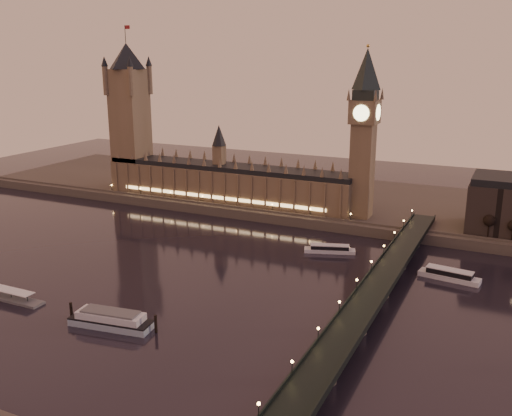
% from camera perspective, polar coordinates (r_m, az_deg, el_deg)
% --- Properties ---
extents(ground, '(700.00, 700.00, 0.00)m').
position_cam_1_polar(ground, '(280.19, -7.37, -6.87)').
color(ground, black).
rests_on(ground, ground).
extents(far_embankment, '(560.00, 130.00, 6.00)m').
position_cam_1_polar(far_embankment, '(411.22, 8.72, 0.70)').
color(far_embankment, '#423D35').
rests_on(far_embankment, ground).
extents(palace_of_westminster, '(180.00, 26.62, 52.00)m').
position_cam_1_polar(palace_of_westminster, '(393.31, -2.90, 3.00)').
color(palace_of_westminster, brown).
rests_on(palace_of_westminster, ground).
extents(victoria_tower, '(31.68, 31.68, 118.00)m').
position_cam_1_polar(victoria_tower, '(430.05, -12.54, 9.65)').
color(victoria_tower, brown).
rests_on(victoria_tower, ground).
extents(big_ben, '(17.68, 17.68, 104.00)m').
position_cam_1_polar(big_ben, '(351.98, 10.77, 8.29)').
color(big_ben, brown).
rests_on(big_ben, ground).
extents(westminster_bridge, '(13.20, 260.00, 15.30)m').
position_cam_1_polar(westminster_bridge, '(244.13, 11.26, -9.08)').
color(westminster_bridge, black).
rests_on(westminster_bridge, ground).
extents(bare_tree_0, '(5.69, 5.69, 11.57)m').
position_cam_1_polar(bare_tree_0, '(338.60, 22.24, -1.39)').
color(bare_tree_0, black).
rests_on(bare_tree_0, ground).
extents(cruise_boat_a, '(28.01, 14.37, 4.41)m').
position_cam_1_polar(cruise_boat_a, '(313.05, 7.38, -4.09)').
color(cruise_boat_a, silver).
rests_on(cruise_boat_a, ground).
extents(cruise_boat_b, '(29.19, 10.81, 5.26)m').
position_cam_1_polar(cruise_boat_b, '(289.58, 18.78, -6.35)').
color(cruise_boat_b, silver).
rests_on(cruise_boat_b, ground).
extents(moored_barge, '(38.88, 14.12, 7.19)m').
position_cam_1_polar(moored_barge, '(236.59, -14.30, -10.75)').
color(moored_barge, '#99B1C3').
rests_on(moored_barge, ground).
extents(pontoon_pier, '(41.02, 6.84, 10.94)m').
position_cam_1_polar(pontoon_pier, '(278.27, -23.84, -8.01)').
color(pontoon_pier, '#595B5E').
rests_on(pontoon_pier, ground).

